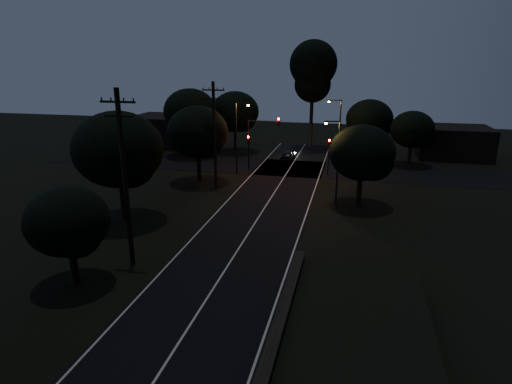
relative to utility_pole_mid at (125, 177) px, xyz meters
The scene contains 21 objects.
road_surface 18.13m from the utility_pole_mid, 69.58° to the left, with size 60.00×70.00×0.03m.
utility_pole_mid is the anchor object (origin of this frame).
utility_pole_far 17.00m from the utility_pole_mid, 90.00° to the left, with size 2.20×0.30×10.50m.
tree_left_b 4.08m from the utility_pole_mid, 120.70° to the right, with size 4.62×4.62×5.87m.
tree_left_c 8.07m from the utility_pole_mid, 121.80° to the left, with size 6.96×6.96×8.79m.
tree_left_d 19.02m from the utility_pole_mid, 96.88° to the left, with size 6.30×6.30×7.99m.
tree_far_nw 34.98m from the utility_pole_mid, 94.54° to the left, with size 6.56×6.56×8.30m.
tree_far_w 31.82m from the utility_pole_mid, 104.10° to the left, with size 6.95×6.95×8.86m.
tree_far_ne 38.06m from the utility_pole_mid, 66.44° to the left, with size 5.99×5.99×7.58m.
tree_far_e 37.77m from the utility_pole_mid, 57.67° to the left, with size 5.19×5.19×6.59m.
tree_right_a 20.60m from the utility_pole_mid, 46.35° to the left, with size 5.66×5.66×7.19m.
tall_pine 40.93m from the utility_pole_mid, 80.07° to the left, with size 6.64×6.64×15.09m.
building_left 39.72m from the utility_pole_mid, 110.73° to the left, with size 10.00×8.00×4.40m, color black.
building_right 46.19m from the utility_pole_mid, 55.62° to the left, with size 9.00×7.00×4.00m, color black.
signal_left 25.19m from the utility_pole_mid, 86.79° to the left, with size 0.28×0.35×4.10m.
signal_right 27.30m from the utility_pole_mid, 67.01° to the left, with size 0.28×0.35×4.10m.
signal_mast 25.22m from the utility_pole_mid, 82.96° to the left, with size 3.70×0.35×6.25m.
streetlight_a 23.04m from the utility_pole_mid, 88.27° to the left, with size 1.66×0.26×8.00m.
streetlight_b 31.15m from the utility_pole_mid, 68.70° to the left, with size 1.66×0.26×8.00m.
streetlight_c 19.15m from the utility_pole_mid, 51.74° to the left, with size 1.46×0.26×7.50m.
car 31.83m from the utility_pole_mid, 80.65° to the left, with size 1.44×3.57×1.22m, color black.
Camera 1 is at (7.26, -7.28, 12.58)m, focal length 30.00 mm.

